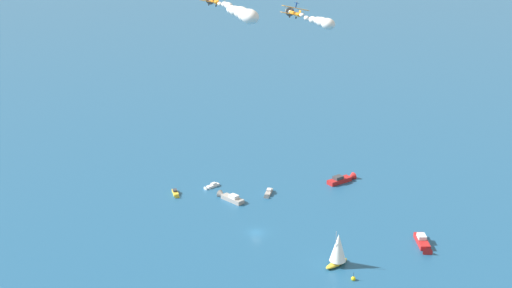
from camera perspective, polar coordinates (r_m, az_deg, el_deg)
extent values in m
plane|color=#1E517A|center=(176.79, 0.03, -7.89)|extent=(2000.00, 2000.00, 0.00)
cube|color=white|center=(205.81, -3.86, -3.72)|extent=(4.72, 2.76, 0.72)
cone|color=white|center=(204.15, -4.43, -3.94)|extent=(1.54, 1.73, 1.44)
cube|color=silver|center=(205.76, -3.79, -3.54)|extent=(1.85, 1.58, 0.54)
ellipsoid|color=gold|center=(162.40, 7.18, -10.51)|extent=(7.68, 4.71, 1.04)
cylinder|color=#B2B2B7|center=(159.70, 7.12, -9.09)|extent=(0.14, 0.14, 8.55)
cone|color=white|center=(160.52, 7.33, -9.11)|extent=(5.32, 5.32, 7.27)
cube|color=#9E9993|center=(200.40, 1.14, -4.33)|extent=(5.41, 2.82, 0.83)
cone|color=#9E9993|center=(197.57, 0.96, -4.69)|extent=(1.67, 1.92, 1.65)
cube|color=silver|center=(200.46, 1.17, -4.09)|extent=(2.07, 1.71, 0.62)
cube|color=#9E9993|center=(195.32, -2.10, -4.93)|extent=(4.79, 8.23, 1.25)
cone|color=#9E9993|center=(198.53, -3.06, -4.52)|extent=(3.00, 2.68, 2.51)
cube|color=silver|center=(194.48, -1.99, -4.68)|extent=(2.75, 3.23, 0.94)
cube|color=gold|center=(201.85, -7.20, -4.32)|extent=(4.47, 4.30, 0.75)
cone|color=gold|center=(199.24, -7.06, -4.64)|extent=(1.91, 1.92, 1.51)
cube|color=#38383D|center=(201.91, -7.23, -4.11)|extent=(2.03, 2.00, 0.56)
cube|color=#B21E1E|center=(176.50, 14.55, -8.39)|extent=(8.40, 5.95, 1.30)
cone|color=#B21E1E|center=(172.29, 14.95, -9.15)|extent=(3.02, 3.25, 2.59)
cube|color=silver|center=(176.51, 14.53, -7.97)|extent=(3.46, 3.12, 0.97)
cube|color=#B21E1E|center=(210.16, 7.44, -3.25)|extent=(8.92, 6.45, 1.38)
cone|color=#B21E1E|center=(213.58, 8.47, -2.92)|extent=(3.24, 3.47, 2.76)
cube|color=#38383D|center=(209.29, 7.32, -2.98)|extent=(3.70, 3.36, 1.03)
sphere|color=yellow|center=(157.07, 8.66, -11.76)|extent=(1.10, 1.10, 1.10)
cylinder|color=black|center=(156.53, 8.68, -11.44)|extent=(0.08, 0.08, 1.00)
cylinder|color=orange|center=(155.00, -3.75, 12.56)|extent=(5.25, 5.32, 1.07)
cylinder|color=white|center=(157.78, -4.04, 12.68)|extent=(1.28, 1.27, 1.20)
cylinder|color=#4C4C51|center=(158.18, -4.08, 12.69)|extent=(1.99, 1.96, 2.74)
cube|color=orange|center=(155.31, -3.80, 12.48)|extent=(5.95, 5.87, 1.66)
cylinder|color=white|center=(155.52, -3.42, 12.72)|extent=(0.39, 0.38, 1.60)
cylinder|color=white|center=(155.99, -2.85, 12.62)|extent=(0.39, 0.38, 1.60)
cube|color=orange|center=(152.24, -3.42, 12.65)|extent=(1.02, 1.03, 1.19)
cube|color=orange|center=(152.28, -3.46, 12.45)|extent=(2.39, 2.36, 0.61)
cylinder|color=black|center=(155.58, -4.22, 12.29)|extent=(0.60, 0.60, 0.61)
cylinder|color=black|center=(156.09, -3.58, 12.18)|extent=(0.60, 0.60, 0.61)
ellipsoid|color=silver|center=(150.49, -3.25, 12.35)|extent=(2.15, 2.15, 1.11)
ellipsoid|color=silver|center=(147.63, -2.79, 12.29)|extent=(2.94, 2.94, 1.62)
ellipsoid|color=silver|center=(144.69, -2.45, 12.19)|extent=(3.58, 3.59, 1.90)
ellipsoid|color=silver|center=(141.78, -2.17, 11.85)|extent=(3.91, 3.91, 2.37)
ellipsoid|color=silver|center=(138.82, -1.85, 11.75)|extent=(4.61, 4.62, 2.69)
ellipsoid|color=silver|center=(136.03, -1.30, 11.60)|extent=(6.02, 6.04, 3.19)
ellipsoid|color=silver|center=(133.15, -0.91, 11.37)|extent=(5.62, 5.63, 3.39)
ellipsoid|color=silver|center=(130.17, -0.56, 11.28)|extent=(6.63, 6.65, 3.71)
cylinder|color=orange|center=(163.39, 3.48, 11.52)|extent=(5.25, 5.32, 1.07)
cylinder|color=white|center=(166.05, 3.09, 11.65)|extent=(1.28, 1.27, 1.20)
cylinder|color=#4C4C51|center=(166.43, 3.03, 11.67)|extent=(1.99, 1.96, 2.74)
cube|color=orange|center=(163.68, 3.42, 11.44)|extent=(5.95, 5.87, 1.66)
cube|color=orange|center=(163.60, 3.54, 11.99)|extent=(5.95, 5.87, 1.66)
cylinder|color=white|center=(162.65, 2.66, 11.88)|extent=(0.39, 0.38, 1.60)
cylinder|color=white|center=(163.28, 3.19, 11.77)|extent=(0.39, 0.38, 1.60)
cylinder|color=white|center=(164.00, 3.77, 11.66)|extent=(0.39, 0.38, 1.60)
cylinder|color=white|center=(164.66, 4.28, 11.56)|extent=(0.39, 0.38, 1.60)
cube|color=orange|center=(160.76, 3.92, 11.57)|extent=(1.02, 1.03, 1.19)
cube|color=orange|center=(160.79, 3.87, 11.38)|extent=(2.39, 2.36, 0.61)
cylinder|color=black|center=(163.82, 3.00, 11.27)|extent=(0.60, 0.60, 0.61)
cylinder|color=black|center=(164.54, 3.58, 11.16)|extent=(0.60, 0.60, 0.61)
cylinder|color=#262628|center=(163.58, 3.58, 12.15)|extent=(0.25, 0.25, 0.90)
cylinder|color=#1E4CB2|center=(163.54, 3.55, 12.15)|extent=(0.30, 0.30, 0.79)
cylinder|color=#1E4CB2|center=(163.62, 3.61, 12.14)|extent=(0.30, 0.30, 0.79)
cube|color=#1E4CB2|center=(163.55, 3.63, 12.37)|extent=(0.46, 0.45, 0.58)
sphere|color=#9E7051|center=(163.54, 3.66, 12.50)|extent=(0.21, 0.21, 0.21)
cylinder|color=#1E4CB2|center=(163.37, 3.49, 12.44)|extent=(0.48, 0.47, 0.21)
cylinder|color=#1E4CB2|center=(163.73, 3.79, 12.38)|extent=(0.48, 0.47, 0.21)
ellipsoid|color=silver|center=(158.99, 4.10, 11.38)|extent=(2.18, 2.18, 1.21)
ellipsoid|color=silver|center=(156.24, 4.54, 11.10)|extent=(2.29, 2.29, 1.42)
ellipsoid|color=silver|center=(153.57, 5.10, 10.95)|extent=(3.43, 3.44, 2.02)
ellipsoid|color=silver|center=(150.77, 5.58, 10.87)|extent=(3.64, 3.64, 2.26)
ellipsoid|color=silver|center=(147.77, 5.89, 10.76)|extent=(4.74, 4.75, 2.64)
ellipsoid|color=silver|center=(145.06, 6.43, 10.58)|extent=(5.12, 5.12, 3.15)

